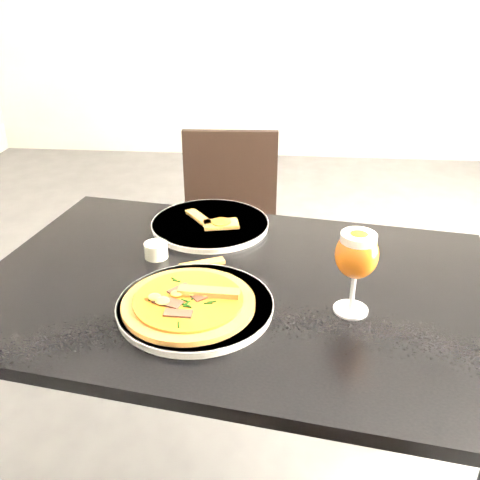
# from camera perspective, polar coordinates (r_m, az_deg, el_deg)

# --- Properties ---
(ground) EXTENTS (6.00, 6.00, 0.00)m
(ground) POSITION_cam_1_polar(r_m,az_deg,el_deg) (1.97, 5.63, -18.98)
(ground) COLOR #48484A
(ground) RESTS_ON ground
(dining_table) EXTENTS (1.31, 0.97, 0.75)m
(dining_table) POSITION_cam_1_polar(r_m,az_deg,el_deg) (1.32, -0.59, -7.77)
(dining_table) COLOR black
(dining_table) RESTS_ON ground
(chair_far) EXTENTS (0.41, 0.41, 0.85)m
(chair_far) POSITION_cam_1_polar(r_m,az_deg,el_deg) (2.13, -1.15, 0.79)
(chair_far) COLOR black
(chair_far) RESTS_ON ground
(plate_main) EXTENTS (0.41, 0.41, 0.02)m
(plate_main) POSITION_cam_1_polar(r_m,az_deg,el_deg) (1.17, -4.79, -7.02)
(plate_main) COLOR white
(plate_main) RESTS_ON dining_table
(pizza) EXTENTS (0.28, 0.28, 0.03)m
(pizza) POSITION_cam_1_polar(r_m,az_deg,el_deg) (1.15, -5.45, -6.59)
(pizza) COLOR olive
(pizza) RESTS_ON plate_main
(plate_second) EXTENTS (0.36, 0.36, 0.02)m
(plate_second) POSITION_cam_1_polar(r_m,az_deg,el_deg) (1.53, -3.20, 1.67)
(plate_second) COLOR white
(plate_second) RESTS_ON dining_table
(crust_scraps) EXTENTS (0.17, 0.13, 0.01)m
(crust_scraps) POSITION_cam_1_polar(r_m,az_deg,el_deg) (1.51, -2.82, 1.97)
(crust_scraps) COLOR olive
(crust_scraps) RESTS_ON plate_second
(loose_crust) EXTENTS (0.11, 0.07, 0.01)m
(loose_crust) POSITION_cam_1_polar(r_m,az_deg,el_deg) (1.33, -4.05, -2.55)
(loose_crust) COLOR olive
(loose_crust) RESTS_ON dining_table
(sauce_cup) EXTENTS (0.06, 0.06, 0.04)m
(sauce_cup) POSITION_cam_1_polar(r_m,az_deg,el_deg) (1.38, -8.95, -1.01)
(sauce_cup) COLOR silver
(sauce_cup) RESTS_ON dining_table
(beer_glass) EXTENTS (0.09, 0.09, 0.19)m
(beer_glass) POSITION_cam_1_polar(r_m,az_deg,el_deg) (1.12, 12.34, -1.59)
(beer_glass) COLOR silver
(beer_glass) RESTS_ON dining_table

